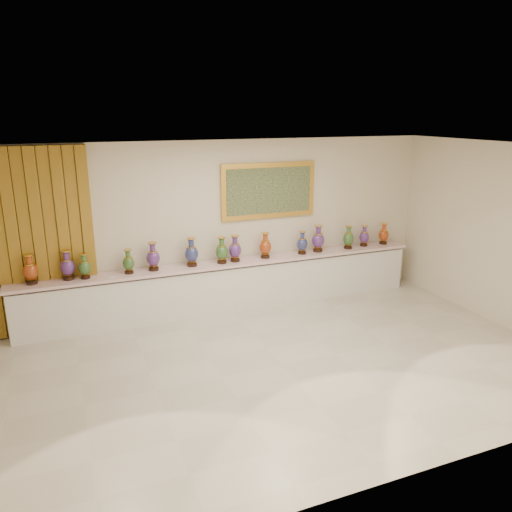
{
  "coord_description": "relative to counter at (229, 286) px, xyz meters",
  "views": [
    {
      "loc": [
        -2.71,
        -5.76,
        3.46
      ],
      "look_at": [
        0.29,
        1.7,
        1.12
      ],
      "focal_mm": 35.0,
      "sensor_mm": 36.0,
      "label": 1
    }
  ],
  "objects": [
    {
      "name": "vase_9",
      "position": [
        1.43,
        -0.04,
        0.66
      ],
      "size": [
        0.23,
        0.23,
        0.43
      ],
      "rotation": [
        0.0,
        0.0,
        0.15
      ],
      "color": "black",
      "rests_on": "counter"
    },
    {
      "name": "vase_0",
      "position": [
        -3.21,
        0.0,
        0.67
      ],
      "size": [
        0.24,
        0.24,
        0.47
      ],
      "rotation": [
        0.0,
        0.0,
        0.1
      ],
      "color": "black",
      "rests_on": "counter"
    },
    {
      "name": "ground",
      "position": [
        0.0,
        -2.27,
        -0.44
      ],
      "size": [
        8.0,
        8.0,
        0.0
      ],
      "primitive_type": "plane",
      "color": "beige",
      "rests_on": "ground"
    },
    {
      "name": "room",
      "position": [
        -2.41,
        0.17,
        1.16
      ],
      "size": [
        8.0,
        8.0,
        8.0
      ],
      "color": "beige",
      "rests_on": "ground"
    },
    {
      "name": "vase_4",
      "position": [
        -1.33,
        -0.01,
        0.68
      ],
      "size": [
        0.25,
        0.25,
        0.48
      ],
      "rotation": [
        0.0,
        0.0,
        -0.16
      ],
      "color": "black",
      "rests_on": "counter"
    },
    {
      "name": "vase_10",
      "position": [
        1.78,
        -0.01,
        0.69
      ],
      "size": [
        0.27,
        0.27,
        0.5
      ],
      "rotation": [
        0.0,
        0.0,
        -0.19
      ],
      "color": "black",
      "rests_on": "counter"
    },
    {
      "name": "vase_7",
      "position": [
        0.11,
        -0.03,
        0.67
      ],
      "size": [
        0.28,
        0.28,
        0.47
      ],
      "rotation": [
        0.0,
        0.0,
        -0.33
      ],
      "color": "black",
      "rests_on": "counter"
    },
    {
      "name": "vase_2",
      "position": [
        -2.42,
        -0.03,
        0.65
      ],
      "size": [
        0.23,
        0.23,
        0.41
      ],
      "rotation": [
        0.0,
        0.0,
        -0.27
      ],
      "color": "black",
      "rests_on": "counter"
    },
    {
      "name": "vase_11",
      "position": [
        2.43,
        -0.04,
        0.66
      ],
      "size": [
        0.27,
        0.27,
        0.45
      ],
      "rotation": [
        0.0,
        0.0,
        -0.38
      ],
      "color": "black",
      "rests_on": "counter"
    },
    {
      "name": "vase_3",
      "position": [
        -1.74,
        -0.03,
        0.65
      ],
      "size": [
        0.19,
        0.19,
        0.41
      ],
      "rotation": [
        0.0,
        0.0,
        0.0
      ],
      "color": "black",
      "rests_on": "counter"
    },
    {
      "name": "label_card",
      "position": [
        -2.02,
        -0.14,
        0.47
      ],
      "size": [
        0.1,
        0.06,
        0.0
      ],
      "primitive_type": "cube",
      "color": "white",
      "rests_on": "counter"
    },
    {
      "name": "vase_13",
      "position": [
        3.27,
        0.0,
        0.65
      ],
      "size": [
        0.26,
        0.26,
        0.42
      ],
      "rotation": [
        0.0,
        0.0,
        0.43
      ],
      "color": "black",
      "rests_on": "counter"
    },
    {
      "name": "vase_6",
      "position": [
        -0.14,
        -0.05,
        0.67
      ],
      "size": [
        0.28,
        0.28,
        0.47
      ],
      "rotation": [
        0.0,
        0.0,
        0.37
      ],
      "color": "black",
      "rests_on": "counter"
    },
    {
      "name": "vase_8",
      "position": [
        0.69,
        -0.03,
        0.67
      ],
      "size": [
        0.28,
        0.28,
        0.47
      ],
      "rotation": [
        0.0,
        0.0,
        0.4
      ],
      "color": "black",
      "rests_on": "counter"
    },
    {
      "name": "vase_1",
      "position": [
        -2.67,
        0.02,
        0.68
      ],
      "size": [
        0.22,
        0.22,
        0.47
      ],
      "rotation": [
        0.0,
        0.0,
        0.02
      ],
      "color": "black",
      "rests_on": "counter"
    },
    {
      "name": "vase_5",
      "position": [
        -0.67,
        -0.01,
        0.69
      ],
      "size": [
        0.29,
        0.29,
        0.5
      ],
      "rotation": [
        0.0,
        0.0,
        0.29
      ],
      "color": "black",
      "rests_on": "counter"
    },
    {
      "name": "counter",
      "position": [
        0.0,
        0.0,
        0.0
      ],
      "size": [
        7.28,
        0.48,
        0.9
      ],
      "color": "white",
      "rests_on": "ground"
    },
    {
      "name": "vase_12",
      "position": [
        2.82,
        0.01,
        0.65
      ],
      "size": [
        0.21,
        0.21,
        0.41
      ],
      "rotation": [
        0.0,
        0.0,
        0.1
      ],
      "color": "black",
      "rests_on": "counter"
    }
  ]
}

